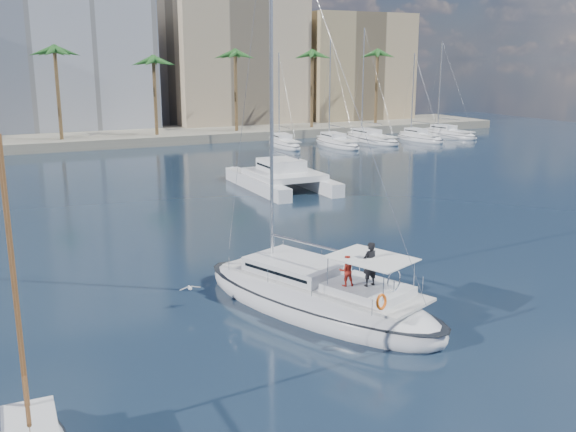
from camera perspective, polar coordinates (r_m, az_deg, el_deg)
ground at (r=31.92m, az=2.65°, el=-6.10°), size 160.00×160.00×0.00m
quay at (r=89.23m, az=-16.07°, el=6.65°), size 120.00×14.00×1.20m
building_beige at (r=103.04m, az=-4.84°, el=13.26°), size 20.00×14.00×20.00m
building_tan_right at (r=109.92m, az=5.61°, el=12.75°), size 18.00×12.00×18.00m
palm_centre at (r=84.69m, az=-16.05°, el=12.88°), size 3.60×3.60×12.30m
palm_right at (r=96.37m, az=4.85°, el=13.39°), size 3.60×3.60×12.30m
main_sloop at (r=28.62m, az=2.57°, el=-7.28°), size 8.77×13.63×19.34m
catamaran at (r=55.26m, az=-0.55°, el=3.66°), size 5.92×11.80×17.22m
seagull at (r=29.01m, az=-8.72°, el=-6.35°), size 0.97×0.42×0.18m
moored_yacht_a at (r=81.76m, az=-0.33°, el=6.15°), size 3.37×9.52×11.90m
moored_yacht_b at (r=82.94m, az=4.36°, el=6.22°), size 3.32×10.83×13.72m
moored_yacht_c at (r=87.98m, az=7.42°, el=6.58°), size 3.98×12.33×15.54m
moored_yacht_d at (r=90.02m, az=11.63°, el=6.58°), size 3.52×9.55×11.90m
moored_yacht_e at (r=95.57m, az=14.06°, el=6.85°), size 4.61×11.11×13.72m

